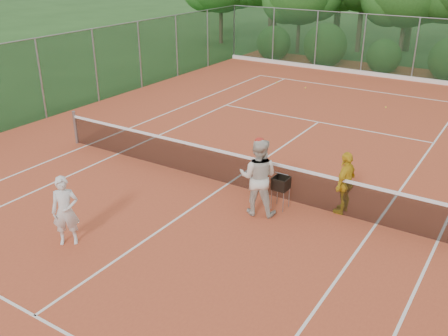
# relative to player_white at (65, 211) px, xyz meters

# --- Properties ---
(ground) EXTENTS (120.00, 120.00, 0.00)m
(ground) POSITION_rel_player_white_xyz_m (1.34, 4.40, -0.81)
(ground) COLOR #21481A
(ground) RESTS_ON ground
(clay_court) EXTENTS (18.00, 36.00, 0.02)m
(clay_court) POSITION_rel_player_white_xyz_m (1.34, 4.40, -0.80)
(clay_court) COLOR #B84C2A
(clay_court) RESTS_ON ground
(tennis_net) EXTENTS (11.97, 0.10, 1.10)m
(tennis_net) POSITION_rel_player_white_xyz_m (1.34, 4.40, -0.28)
(tennis_net) COLOR gray
(tennis_net) RESTS_ON clay_court
(player_white) EXTENTS (0.68, 0.66, 1.58)m
(player_white) POSITION_rel_player_white_xyz_m (0.00, 0.00, 0.00)
(player_white) COLOR silver
(player_white) RESTS_ON clay_court
(player_center_grp) EXTENTS (1.11, 0.97, 1.96)m
(player_center_grp) POSITION_rel_player_white_xyz_m (2.82, 3.42, 0.18)
(player_center_grp) COLOR beige
(player_center_grp) RESTS_ON clay_court
(player_yellow) EXTENTS (0.45, 0.95, 1.58)m
(player_yellow) POSITION_rel_player_white_xyz_m (4.56, 4.58, 0.00)
(player_yellow) COLOR gold
(player_yellow) RESTS_ON clay_court
(ball_hopper) EXTENTS (0.36, 0.36, 0.84)m
(ball_hopper) POSITION_rel_player_white_xyz_m (3.17, 3.94, -0.13)
(ball_hopper) COLOR gray
(ball_hopper) RESTS_ON clay_court
(stray_ball_a) EXTENTS (0.07, 0.07, 0.07)m
(stray_ball_a) POSITION_rel_player_white_xyz_m (-2.71, 15.31, -0.76)
(stray_ball_a) COLOR #C9D832
(stray_ball_a) RESTS_ON clay_court
(stray_ball_b) EXTENTS (0.07, 0.07, 0.07)m
(stray_ball_b) POSITION_rel_player_white_xyz_m (-1.12, 15.11, -0.76)
(stray_ball_b) COLOR yellow
(stray_ball_b) RESTS_ON clay_court
(stray_ball_c) EXTENTS (0.07, 0.07, 0.07)m
(stray_ball_c) POSITION_rel_player_white_xyz_m (2.94, 13.97, -0.76)
(stray_ball_c) COLOR yellow
(stray_ball_c) RESTS_ON clay_court
(court_markings) EXTENTS (11.03, 23.83, 0.01)m
(court_markings) POSITION_rel_player_white_xyz_m (1.34, 4.40, -0.79)
(court_markings) COLOR white
(court_markings) RESTS_ON clay_court
(fence_back) EXTENTS (18.07, 0.07, 3.00)m
(fence_back) POSITION_rel_player_white_xyz_m (1.34, 19.40, 0.71)
(fence_back) COLOR #19381E
(fence_back) RESTS_ON clay_court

